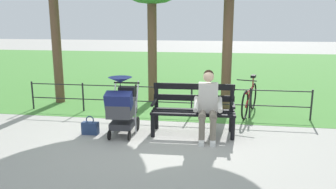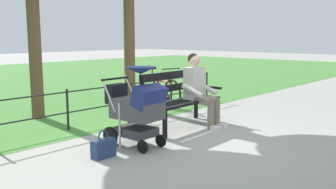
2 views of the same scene
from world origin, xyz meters
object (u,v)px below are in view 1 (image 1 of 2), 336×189
bicycle (249,99)px  stroller (122,106)px  handbag (90,128)px  park_bench (193,107)px  person_on_bench (208,103)px

bicycle → stroller: bearing=37.2°
stroller → handbag: bearing=2.7°
park_bench → stroller: bearing=14.8°
handbag → bicycle: bearing=-148.4°
person_on_bench → stroller: 1.62m
stroller → handbag: stroller is taller
person_on_bench → handbag: person_on_bench is taller
park_bench → person_on_bench: (-0.29, 0.22, 0.15)m
person_on_bench → bicycle: person_on_bench is taller
stroller → handbag: 0.79m
handbag → bicycle: (-3.18, -1.96, 0.24)m
person_on_bench → handbag: 2.33m
person_on_bench → park_bench: bearing=-37.7°
stroller → park_bench: bearing=-165.2°
handbag → bicycle: 3.74m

